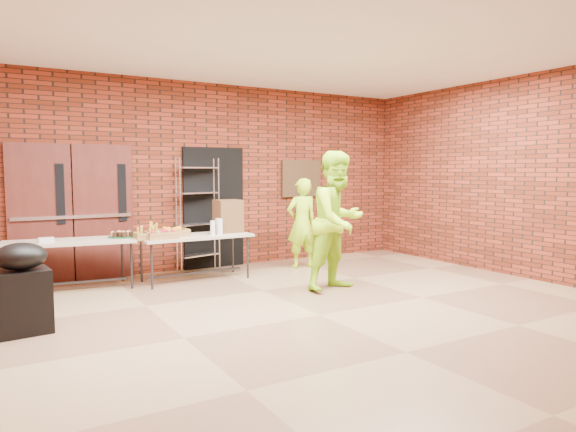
{
  "coord_description": "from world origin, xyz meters",
  "views": [
    {
      "loc": [
        -3.32,
        -4.9,
        1.69
      ],
      "look_at": [
        0.39,
        1.4,
        1.05
      ],
      "focal_mm": 32.0,
      "sensor_mm": 36.0,
      "label": 1
    }
  ],
  "objects_px": {
    "table_left": "(70,245)",
    "volunteer_woman": "(302,223)",
    "wire_rack": "(198,215)",
    "table_right": "(195,239)",
    "covered_grill": "(22,288)",
    "volunteer_man": "(338,221)",
    "coffee_dispenser": "(228,216)"
  },
  "relations": [
    {
      "from": "table_left",
      "to": "volunteer_woman",
      "type": "height_order",
      "value": "volunteer_woman"
    },
    {
      "from": "wire_rack",
      "to": "table_right",
      "type": "xyz_separation_m",
      "value": [
        -0.32,
        -0.73,
        -0.31
      ]
    },
    {
      "from": "covered_grill",
      "to": "table_left",
      "type": "bearing_deg",
      "value": 62.98
    },
    {
      "from": "table_right",
      "to": "wire_rack",
      "type": "bearing_deg",
      "value": 64.49
    },
    {
      "from": "table_right",
      "to": "volunteer_man",
      "type": "bearing_deg",
      "value": -47.73
    },
    {
      "from": "table_right",
      "to": "coffee_dispenser",
      "type": "bearing_deg",
      "value": 9.26
    },
    {
      "from": "table_right",
      "to": "volunteer_woman",
      "type": "bearing_deg",
      "value": 0.08
    },
    {
      "from": "table_left",
      "to": "table_right",
      "type": "relative_size",
      "value": 1.06
    },
    {
      "from": "table_left",
      "to": "wire_rack",
      "type": "bearing_deg",
      "value": 21.26
    },
    {
      "from": "coffee_dispenser",
      "to": "volunteer_woman",
      "type": "bearing_deg",
      "value": -2.49
    },
    {
      "from": "coffee_dispenser",
      "to": "volunteer_man",
      "type": "xyz_separation_m",
      "value": [
        0.94,
        -1.72,
        0.02
      ]
    },
    {
      "from": "wire_rack",
      "to": "covered_grill",
      "type": "bearing_deg",
      "value": -155.31
    },
    {
      "from": "table_left",
      "to": "coffee_dispenser",
      "type": "relative_size",
      "value": 3.49
    },
    {
      "from": "covered_grill",
      "to": "volunteer_man",
      "type": "bearing_deg",
      "value": -6.06
    },
    {
      "from": "table_left",
      "to": "covered_grill",
      "type": "xyz_separation_m",
      "value": [
        -0.7,
        -1.78,
        -0.18
      ]
    },
    {
      "from": "volunteer_man",
      "to": "covered_grill",
      "type": "bearing_deg",
      "value": 167.75
    },
    {
      "from": "covered_grill",
      "to": "table_right",
      "type": "bearing_deg",
      "value": 26.88
    },
    {
      "from": "coffee_dispenser",
      "to": "covered_grill",
      "type": "distance_m",
      "value": 3.55
    },
    {
      "from": "coffee_dispenser",
      "to": "wire_rack",
      "type": "bearing_deg",
      "value": 114.98
    },
    {
      "from": "wire_rack",
      "to": "volunteer_man",
      "type": "height_order",
      "value": "volunteer_man"
    },
    {
      "from": "coffee_dispenser",
      "to": "covered_grill",
      "type": "height_order",
      "value": "coffee_dispenser"
    },
    {
      "from": "volunteer_woman",
      "to": "volunteer_man",
      "type": "bearing_deg",
      "value": 78.94
    },
    {
      "from": "table_right",
      "to": "volunteer_woman",
      "type": "relative_size",
      "value": 1.1
    },
    {
      "from": "table_left",
      "to": "volunteer_man",
      "type": "xyz_separation_m",
      "value": [
        3.32,
        -1.81,
        0.33
      ]
    },
    {
      "from": "volunteer_woman",
      "to": "table_left",
      "type": "bearing_deg",
      "value": 1.34
    },
    {
      "from": "table_right",
      "to": "volunteer_man",
      "type": "xyz_separation_m",
      "value": [
        1.54,
        -1.61,
        0.34
      ]
    },
    {
      "from": "table_right",
      "to": "volunteer_man",
      "type": "height_order",
      "value": "volunteer_man"
    },
    {
      "from": "table_left",
      "to": "table_right",
      "type": "height_order",
      "value": "table_left"
    },
    {
      "from": "wire_rack",
      "to": "table_left",
      "type": "height_order",
      "value": "wire_rack"
    },
    {
      "from": "table_right",
      "to": "coffee_dispenser",
      "type": "relative_size",
      "value": 3.3
    },
    {
      "from": "volunteer_woman",
      "to": "volunteer_man",
      "type": "height_order",
      "value": "volunteer_man"
    },
    {
      "from": "covered_grill",
      "to": "volunteer_woman",
      "type": "xyz_separation_m",
      "value": [
        4.45,
        1.63,
        0.31
      ]
    }
  ]
}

